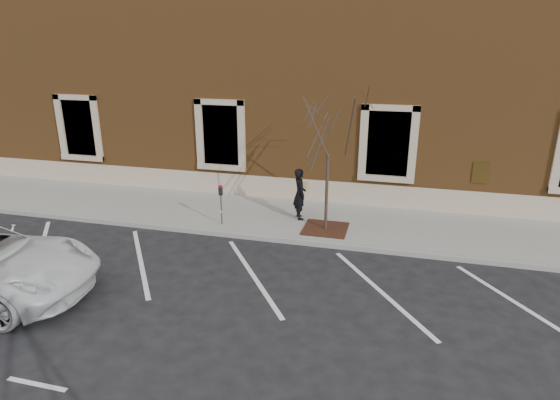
# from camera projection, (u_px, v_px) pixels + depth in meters

# --- Properties ---
(ground) EXTENTS (120.00, 120.00, 0.00)m
(ground) POSITION_uv_depth(u_px,v_px,m) (275.00, 241.00, 13.98)
(ground) COLOR #28282B
(ground) RESTS_ON ground
(sidewalk_near) EXTENTS (40.00, 3.50, 0.15)m
(sidewalk_near) POSITION_uv_depth(u_px,v_px,m) (289.00, 218.00, 15.56)
(sidewalk_near) COLOR #A09F96
(sidewalk_near) RESTS_ON ground
(curb_near) EXTENTS (40.00, 0.12, 0.15)m
(curb_near) POSITION_uv_depth(u_px,v_px,m) (275.00, 239.00, 13.91)
(curb_near) COLOR #9E9E99
(curb_near) RESTS_ON ground
(parking_stripes) EXTENTS (28.00, 4.40, 0.01)m
(parking_stripes) POSITION_uv_depth(u_px,v_px,m) (252.00, 275.00, 11.96)
(parking_stripes) COLOR silver
(parking_stripes) RESTS_ON ground
(building_civic) EXTENTS (40.00, 8.62, 8.00)m
(building_civic) POSITION_uv_depth(u_px,v_px,m) (322.00, 83.00, 19.78)
(building_civic) COLOR brown
(building_civic) RESTS_ON ground
(man) EXTENTS (0.63, 0.73, 1.68)m
(man) POSITION_uv_depth(u_px,v_px,m) (300.00, 194.00, 15.10)
(man) COLOR black
(man) RESTS_ON sidewalk_near
(parking_meter) EXTENTS (0.12, 0.09, 1.29)m
(parking_meter) POSITION_uv_depth(u_px,v_px,m) (221.00, 198.00, 14.57)
(parking_meter) COLOR #595B60
(parking_meter) RESTS_ON sidewalk_near
(tree_grate) EXTENTS (1.34, 1.34, 0.03)m
(tree_grate) POSITION_uv_depth(u_px,v_px,m) (325.00, 229.00, 14.47)
(tree_grate) COLOR #452116
(tree_grate) RESTS_ON sidewalk_near
(sapling) EXTENTS (2.59, 2.59, 4.32)m
(sapling) POSITION_uv_depth(u_px,v_px,m) (329.00, 132.00, 13.50)
(sapling) COLOR #423028
(sapling) RESTS_ON sidewalk_near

